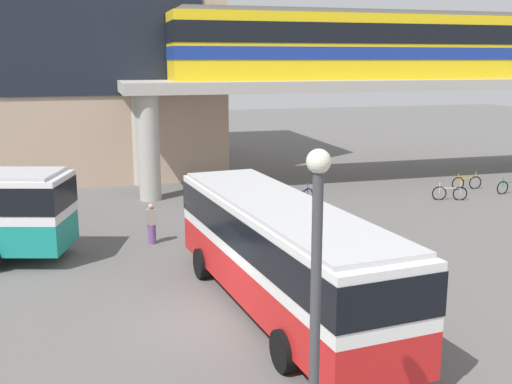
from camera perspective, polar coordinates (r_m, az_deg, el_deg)
The scene contains 11 objects.
ground_plane at distance 26.54m, azimuth -8.56°, elevation -3.27°, with size 120.00×120.00×0.00m, color #605E5B.
elevated_platform at distance 36.88m, azimuth 10.70°, elevation 8.94°, with size 28.91×5.86×5.94m.
train at distance 37.17m, azimuth 11.94°, elevation 13.35°, with size 25.03×2.96×3.84m.
bus_main at distance 17.04m, azimuth 2.20°, elevation -5.03°, with size 3.66×11.24×3.22m.
bicycle_green at distance 35.52m, azimuth 22.69°, elevation 0.46°, with size 1.79×0.19×1.04m.
bicycle_orange at distance 35.80m, azimuth 19.09°, elevation 0.82°, with size 1.79×0.19×1.04m.
bicycle_silver at distance 32.73m, azimuth 17.66°, elevation -0.11°, with size 1.71×0.63×1.04m.
bicycle_brown at distance 29.67m, azimuth -0.06°, elevation -0.76°, with size 1.79×0.15×1.04m.
bicycle_blue at distance 30.56m, azimuth 4.13°, elevation -0.41°, with size 1.68×0.73×1.04m.
pedestrian_by_bike_rack at distance 24.12m, azimuth -9.74°, elevation -3.07°, with size 0.42×0.32×1.60m.
lamp_post at distance 9.28m, azimuth 5.58°, elevation -10.51°, with size 0.36×0.36×5.83m.
Camera 1 is at (-3.04, -15.40, 7.06)m, focal length 42.79 mm.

